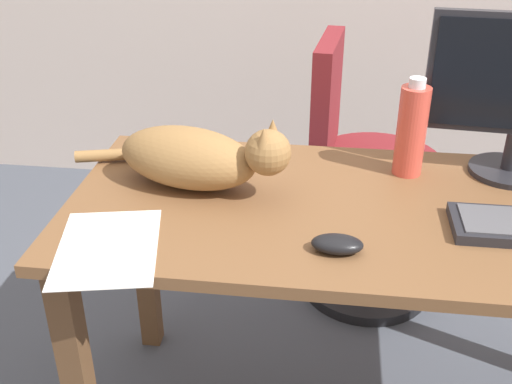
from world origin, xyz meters
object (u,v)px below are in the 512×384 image
object	(u,v)px
cat	(196,157)
computer_mouse	(337,244)
water_bottle	(411,130)
office_chair	(360,190)

from	to	relation	value
cat	computer_mouse	size ratio (longest dim) A/B	5.41
water_bottle	office_chair	bearing A→B (deg)	100.23
office_chair	cat	distance (m)	0.87
computer_mouse	cat	bearing A→B (deg)	144.66
office_chair	water_bottle	xyz separation A→B (m)	(0.09, -0.49, 0.44)
office_chair	water_bottle	world-z (taller)	water_bottle
cat	water_bottle	bearing A→B (deg)	15.20
office_chair	computer_mouse	bearing A→B (deg)	-95.70
cat	water_bottle	size ratio (longest dim) A/B	2.31
water_bottle	cat	bearing A→B (deg)	-164.80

